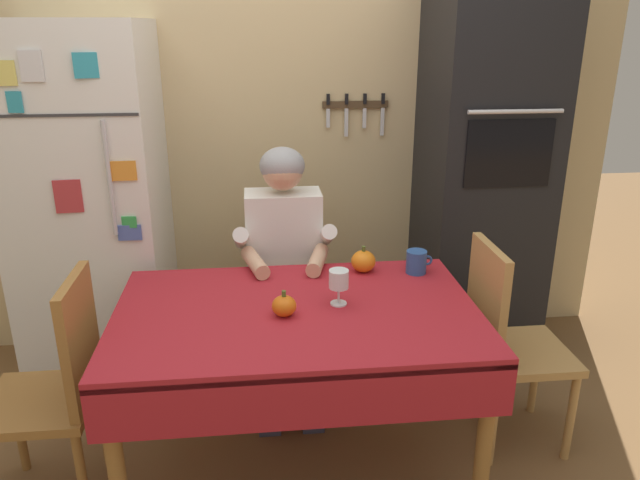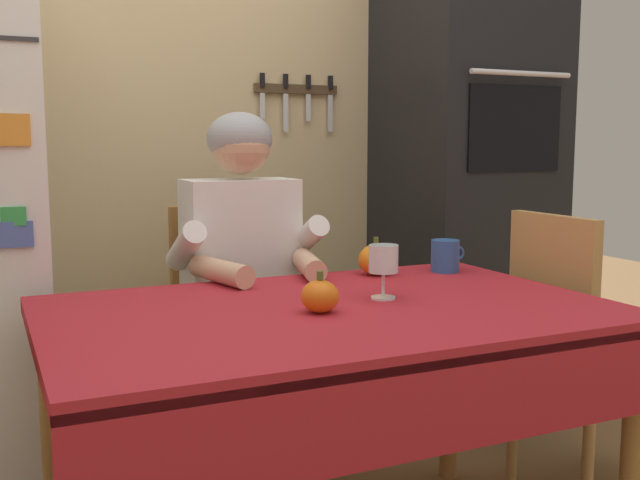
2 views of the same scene
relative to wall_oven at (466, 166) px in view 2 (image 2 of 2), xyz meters
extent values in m
cube|color=#D1B784|center=(-1.00, 0.35, 0.25)|extent=(3.70, 0.10, 2.60)
cube|color=#4C3823|center=(-0.64, 0.29, 0.31)|extent=(0.36, 0.02, 0.04)
cube|color=silver|center=(-0.79, 0.28, 0.24)|extent=(0.02, 0.01, 0.10)
cube|color=black|center=(-0.79, 0.28, 0.34)|extent=(0.02, 0.01, 0.06)
cube|color=silver|center=(-0.69, 0.28, 0.22)|extent=(0.02, 0.01, 0.15)
cube|color=black|center=(-0.69, 0.28, 0.34)|extent=(0.02, 0.01, 0.06)
cube|color=silver|center=(-0.59, 0.28, 0.24)|extent=(0.02, 0.01, 0.11)
cube|color=black|center=(-0.59, 0.28, 0.34)|extent=(0.02, 0.01, 0.06)
cube|color=silver|center=(-0.49, 0.28, 0.22)|extent=(0.02, 0.01, 0.15)
cube|color=black|center=(-0.49, 0.28, 0.34)|extent=(0.02, 0.01, 0.06)
cube|color=green|center=(-1.75, -0.39, -0.10)|extent=(0.07, 0.02, 0.05)
cube|color=#4C66B7|center=(-1.76, -0.39, -0.15)|extent=(0.10, 0.01, 0.07)
cube|color=orange|center=(-1.76, -0.39, 0.13)|extent=(0.12, 0.01, 0.09)
cube|color=black|center=(0.00, 0.00, 0.00)|extent=(0.60, 0.60, 2.10)
cube|color=black|center=(0.00, -0.30, 0.15)|extent=(0.42, 0.01, 0.32)
cylinder|color=silver|center=(0.00, -0.33, 0.35)|extent=(0.45, 0.02, 0.02)
cylinder|color=#9E6B33|center=(-1.69, -0.51, -0.70)|extent=(0.06, 0.06, 0.70)
cylinder|color=#9E6B33|center=(-0.41, -1.29, -0.70)|extent=(0.06, 0.06, 0.70)
cylinder|color=#9E6B33|center=(-0.41, -0.51, -0.70)|extent=(0.06, 0.06, 0.70)
cube|color=#A81E28|center=(-1.05, -0.90, -0.33)|extent=(1.40, 0.90, 0.04)
cube|color=#A81E28|center=(-1.05, -1.34, -0.43)|extent=(1.40, 0.01, 0.20)
cube|color=#9E6B33|center=(-1.07, -0.21, -0.62)|extent=(0.40, 0.40, 0.04)
cube|color=#9E6B33|center=(-1.07, -0.03, -0.36)|extent=(0.36, 0.04, 0.48)
cylinder|color=#9E6B33|center=(-1.24, -0.38, -0.84)|extent=(0.04, 0.04, 0.41)
cylinder|color=#9E6B33|center=(-1.24, -0.04, -0.84)|extent=(0.04, 0.04, 0.41)
cylinder|color=#9E6B33|center=(-0.90, -0.38, -0.84)|extent=(0.04, 0.04, 0.41)
cylinder|color=#9E6B33|center=(-0.90, -0.04, -0.84)|extent=(0.04, 0.04, 0.41)
cylinder|color=#38384C|center=(-1.17, -0.53, -0.82)|extent=(0.09, 0.09, 0.38)
cylinder|color=#38384C|center=(-0.97, -0.53, -0.82)|extent=(0.09, 0.09, 0.38)
cube|color=#38384C|center=(-1.16, -0.37, -0.55)|extent=(0.12, 0.40, 0.11)
cube|color=#38384C|center=(-0.98, -0.37, -0.55)|extent=(0.12, 0.40, 0.11)
cube|color=white|center=(-1.07, -0.25, -0.26)|extent=(0.36, 0.20, 0.48)
cylinder|color=white|center=(-1.27, -0.32, -0.22)|extent=(0.07, 0.26, 0.18)
cylinder|color=white|center=(-0.87, -0.32, -0.22)|extent=(0.07, 0.26, 0.18)
cylinder|color=#D8A884|center=(-1.21, -0.49, -0.28)|extent=(0.13, 0.27, 0.07)
cylinder|color=#D8A884|center=(-0.93, -0.49, -0.28)|extent=(0.13, 0.27, 0.07)
sphere|color=#D8A884|center=(-1.07, -0.27, 0.09)|extent=(0.19, 0.19, 0.19)
ellipsoid|color=#99999E|center=(-1.07, -0.26, 0.11)|extent=(0.21, 0.21, 0.17)
cube|color=tan|center=(-0.07, -0.81, -0.62)|extent=(0.40, 0.40, 0.04)
cube|color=tan|center=(-0.25, -0.81, -0.36)|extent=(0.04, 0.36, 0.48)
cylinder|color=tan|center=(-0.24, -0.98, -0.84)|extent=(0.04, 0.04, 0.41)
cylinder|color=tan|center=(0.10, -0.64, -0.84)|extent=(0.04, 0.04, 0.41)
cylinder|color=tan|center=(-0.24, -0.64, -0.84)|extent=(0.04, 0.04, 0.41)
cylinder|color=#2D569E|center=(-0.50, -0.60, -0.26)|extent=(0.09, 0.09, 0.10)
torus|color=#2D569E|center=(-0.45, -0.60, -0.25)|extent=(0.05, 0.01, 0.05)
cylinder|color=white|center=(-0.88, -0.88, -0.31)|extent=(0.06, 0.06, 0.01)
cylinder|color=white|center=(-0.88, -0.88, -0.27)|extent=(0.01, 0.01, 0.06)
cylinder|color=white|center=(-0.88, -0.88, -0.20)|extent=(0.08, 0.08, 0.07)
ellipsoid|color=orange|center=(-0.73, -0.56, -0.26)|extent=(0.11, 0.11, 0.10)
cylinder|color=#4C6023|center=(-0.73, -0.56, -0.20)|extent=(0.02, 0.02, 0.02)
ellipsoid|color=orange|center=(-1.10, -0.95, -0.27)|extent=(0.09, 0.09, 0.08)
cylinder|color=#4C6023|center=(-1.10, -0.95, -0.22)|extent=(0.02, 0.02, 0.02)
camera|label=1|loc=(-1.19, -3.00, 0.73)|focal=33.91mm
camera|label=2|loc=(-1.83, -2.54, 0.10)|focal=41.61mm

